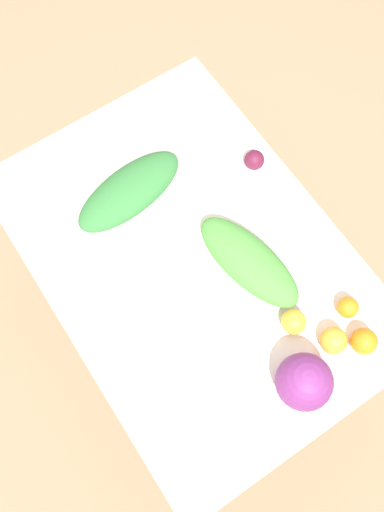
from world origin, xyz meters
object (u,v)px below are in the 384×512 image
orange_0 (334,341)px  cabbage_purple (304,382)px  orange_1 (294,322)px  orange_3 (364,341)px  orange_2 (348,307)px  greens_bunch_chard (249,261)px  beet_root (254,160)px  greens_bunch_dandelion (129,191)px

orange_0 → cabbage_purple: bearing=-73.1°
cabbage_purple → orange_1: size_ratio=2.15×
orange_3 → orange_1: bearing=-139.9°
orange_1 → orange_2: (0.05, 0.16, -0.00)m
greens_bunch_chard → orange_1: size_ratio=5.07×
beet_root → greens_bunch_dandelion: bearing=-107.2°
cabbage_purple → orange_0: size_ratio=1.99×
beet_root → orange_1: (0.50, -0.22, 0.00)m
beet_root → orange_1: bearing=-23.9°
greens_bunch_chard → beet_root: bearing=141.2°
greens_bunch_dandelion → orange_0: bearing=18.0°
orange_0 → orange_2: size_ratio=1.24×
greens_bunch_dandelion → beet_root: bearing=72.8°
cabbage_purple → orange_2: size_ratio=2.46×
orange_0 → orange_1: bearing=-150.6°
beet_root → orange_2: (0.55, -0.06, -0.00)m
orange_2 → orange_0: bearing=-61.2°
beet_root → orange_1: 0.55m
greens_bunch_chard → orange_3: bearing=19.6°
beet_root → orange_3: size_ratio=0.84×
orange_3 → orange_0: bearing=-124.7°
orange_0 → orange_3: 0.09m
orange_0 → orange_3: (0.05, 0.07, -0.00)m
greens_bunch_chard → orange_1: 0.22m
orange_2 → beet_root: bearing=173.7°
greens_bunch_dandelion → orange_3: size_ratio=4.95×
beet_root → orange_3: (0.66, -0.09, 0.01)m
cabbage_purple → greens_bunch_dandelion: size_ratio=0.41×
orange_1 → orange_2: bearing=71.9°
orange_2 → orange_3: (0.10, -0.03, 0.01)m
cabbage_purple → greens_bunch_chard: 0.39m
greens_bunch_chard → orange_1: bearing=0.6°
greens_bunch_chard → beet_root: size_ratio=5.73×
greens_bunch_dandelion → orange_0: size_ratio=4.82×
cabbage_purple → orange_0: cabbage_purple is taller
greens_bunch_dandelion → greens_bunch_chard: bearing=23.5°
orange_0 → greens_bunch_chard: bearing=-169.2°
orange_1 → orange_3: 0.21m
orange_0 → orange_3: orange_0 is taller
orange_0 → orange_2: orange_0 is taller
greens_bunch_dandelion → orange_3: bearing=21.6°
orange_2 → orange_3: orange_3 is taller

